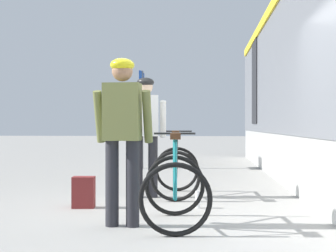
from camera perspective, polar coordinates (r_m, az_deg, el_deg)
name	(u,v)px	position (r m, az deg, el deg)	size (l,w,h in m)	color
ground_plane	(201,217)	(5.42, 4.17, -11.18)	(80.00, 80.00, 0.00)	gray
cyclist_near_in_olive	(122,126)	(4.84, -5.68, 0.02)	(0.62, 0.33, 1.76)	#232328
cyclist_far_in_white	(145,126)	(6.77, -2.81, 0.04)	(0.63, 0.35, 1.76)	#232328
bicycle_near_teal	(175,187)	(4.91, 0.87, -7.62)	(0.78, 1.12, 0.99)	black
bicycle_far_black	(176,169)	(6.90, 1.01, -5.38)	(0.75, 1.10, 0.99)	black
backpack_on_platform	(84,192)	(6.05, -10.42, -8.08)	(0.28, 0.18, 0.40)	maroon
water_bottle_near_the_bikes	(198,200)	(5.96, 3.74, -9.09)	(0.07, 0.07, 0.22)	silver
platform_sign_post	(142,102)	(11.31, -3.28, 2.94)	(0.08, 0.70, 2.40)	#595B60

